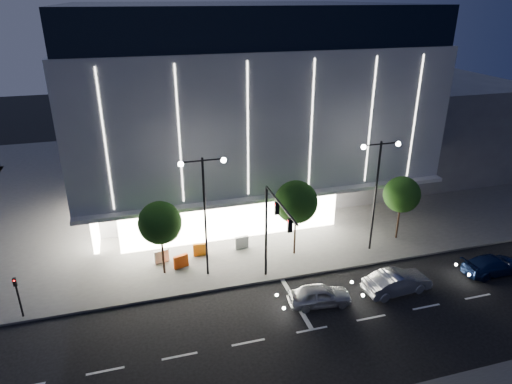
{
  "coord_description": "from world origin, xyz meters",
  "views": [
    {
      "loc": [
        -7.34,
        -21.76,
        18.62
      ],
      "look_at": [
        1.35,
        8.57,
        5.0
      ],
      "focal_mm": 32.0,
      "sensor_mm": 36.0,
      "label": 1
    }
  ],
  "objects": [
    {
      "name": "ground",
      "position": [
        0.0,
        0.0,
        0.0
      ],
      "size": [
        160.0,
        160.0,
        0.0
      ],
      "primitive_type": "plane",
      "color": "black",
      "rests_on": "ground"
    },
    {
      "name": "annex_building",
      "position": [
        26.0,
        24.0,
        5.0
      ],
      "size": [
        16.0,
        20.0,
        10.0
      ],
      "primitive_type": "cube",
      "color": "#4C4C51",
      "rests_on": "ground"
    },
    {
      "name": "traffic_mast",
      "position": [
        1.0,
        3.34,
        5.03
      ],
      "size": [
        0.33,
        5.89,
        7.07
      ],
      "color": "black",
      "rests_on": "ground"
    },
    {
      "name": "museum",
      "position": [
        2.98,
        22.31,
        9.27
      ],
      "size": [
        30.0,
        25.8,
        18.0
      ],
      "color": "#4C4C51",
      "rests_on": "ground"
    },
    {
      "name": "car_third",
      "position": [
        16.95,
        0.65,
        0.68
      ],
      "size": [
        4.71,
        2.03,
        1.35
      ],
      "primitive_type": "imported",
      "rotation": [
        0.0,
        0.0,
        1.6
      ],
      "color": "navy",
      "rests_on": "ground"
    },
    {
      "name": "barrier_c",
      "position": [
        -3.08,
        8.71,
        0.65
      ],
      "size": [
        1.12,
        0.35,
        1.0
      ],
      "primitive_type": "cube",
      "rotation": [
        0.0,
        0.0,
        -0.09
      ],
      "color": "orange",
      "rests_on": "sidewalk_museum"
    },
    {
      "name": "car_lead",
      "position": [
        3.41,
        0.7,
        0.71
      ],
      "size": [
        4.3,
        2.09,
        1.41
      ],
      "primitive_type": "imported",
      "rotation": [
        0.0,
        0.0,
        1.47
      ],
      "color": "#AEB0B6",
      "rests_on": "ground"
    },
    {
      "name": "barrier_b",
      "position": [
        -6.04,
        8.52,
        0.65
      ],
      "size": [
        1.13,
        0.47,
        1.0
      ],
      "primitive_type": "cube",
      "rotation": [
        0.0,
        0.0,
        0.21
      ],
      "color": "silver",
      "rests_on": "sidewalk_museum"
    },
    {
      "name": "tree_mid",
      "position": [
        4.03,
        7.02,
        4.33
      ],
      "size": [
        3.25,
        3.25,
        6.15
      ],
      "color": "black",
      "rests_on": "ground"
    },
    {
      "name": "ped_signal_far",
      "position": [
        -15.0,
        4.5,
        1.89
      ],
      "size": [
        0.22,
        0.24,
        3.0
      ],
      "color": "black",
      "rests_on": "ground"
    },
    {
      "name": "barrier_d",
      "position": [
        0.26,
        8.89,
        0.65
      ],
      "size": [
        1.12,
        0.37,
        1.0
      ],
      "primitive_type": "cube",
      "rotation": [
        0.0,
        0.0,
        0.11
      ],
      "color": "#B9B9B9",
      "rests_on": "sidewalk_museum"
    },
    {
      "name": "sidewalk_museum",
      "position": [
        5.0,
        24.0,
        0.07
      ],
      "size": [
        70.0,
        40.0,
        0.15
      ],
      "primitive_type": "cube",
      "color": "#474747",
      "rests_on": "ground"
    },
    {
      "name": "street_lamp_west",
      "position": [
        -3.0,
        6.0,
        5.96
      ],
      "size": [
        3.16,
        0.36,
        9.0
      ],
      "color": "black",
      "rests_on": "ground"
    },
    {
      "name": "street_lamp_east",
      "position": [
        10.0,
        6.0,
        5.96
      ],
      "size": [
        3.16,
        0.36,
        9.0
      ],
      "color": "black",
      "rests_on": "ground"
    },
    {
      "name": "barrier_a",
      "position": [
        -4.73,
        7.4,
        0.65
      ],
      "size": [
        1.12,
        0.58,
        1.0
      ],
      "primitive_type": "cube",
      "rotation": [
        0.0,
        0.0,
        0.31
      ],
      "color": "#F34C0D",
      "rests_on": "sidewalk_museum"
    },
    {
      "name": "tree_right",
      "position": [
        13.03,
        7.02,
        3.88
      ],
      "size": [
        2.91,
        2.91,
        5.51
      ],
      "color": "black",
      "rests_on": "ground"
    },
    {
      "name": "car_second",
      "position": [
        8.99,
        0.51,
        0.78
      ],
      "size": [
        4.84,
        2.0,
        1.56
      ],
      "primitive_type": "imported",
      "rotation": [
        0.0,
        0.0,
        1.65
      ],
      "color": "#B7BAC0",
      "rests_on": "ground"
    },
    {
      "name": "tree_left",
      "position": [
        -5.97,
        7.02,
        4.03
      ],
      "size": [
        3.02,
        3.02,
        5.72
      ],
      "color": "black",
      "rests_on": "ground"
    }
  ]
}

